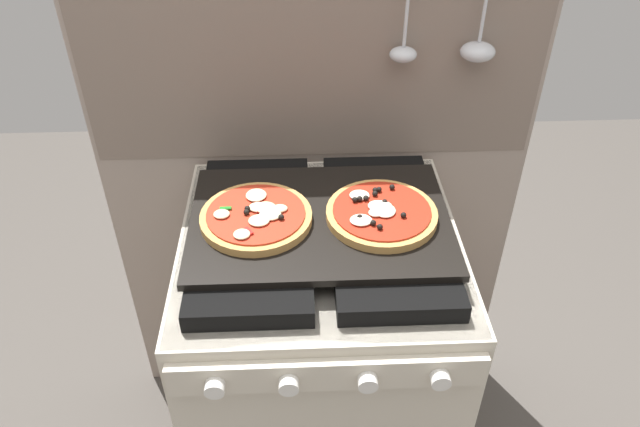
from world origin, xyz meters
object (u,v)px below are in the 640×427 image
at_px(pizza_right, 381,213).
at_px(stove, 320,362).
at_px(baking_tray, 320,220).
at_px(pizza_left, 256,216).

bearing_deg(pizza_right, stove, 177.73).
xyz_separation_m(baking_tray, pizza_right, (0.13, -0.01, 0.02)).
bearing_deg(pizza_left, pizza_right, 0.06).
distance_m(pizza_left, pizza_right, 0.26).
relative_size(baking_tray, pizza_left, 2.34).
relative_size(stove, baking_tray, 1.67).
bearing_deg(pizza_left, baking_tray, 3.00).
distance_m(baking_tray, pizza_right, 0.13).
bearing_deg(pizza_left, stove, 2.29).
bearing_deg(stove, pizza_left, -177.71).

